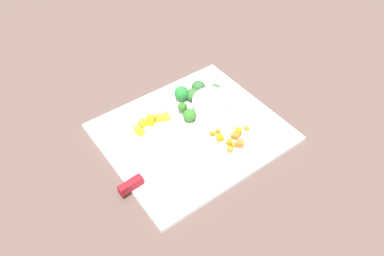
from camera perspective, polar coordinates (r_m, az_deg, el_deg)
ground_plane at (r=0.94m, az=0.00°, el=-0.92°), size 4.00×4.00×0.00m
cutting_board at (r=0.94m, az=0.00°, el=-0.68°), size 0.42×0.37×0.01m
prep_bowl at (r=0.96m, az=3.13°, el=3.20°), size 0.10×0.10×0.05m
chef_knife at (r=0.85m, az=-5.15°, el=-6.22°), size 0.32×0.04×0.02m
carrot_dice_0 at (r=0.90m, az=6.30°, el=-2.55°), size 0.01×0.01×0.01m
carrot_dice_1 at (r=0.92m, az=6.60°, el=-1.18°), size 0.02×0.02×0.01m
carrot_dice_2 at (r=0.93m, az=7.02°, el=-0.54°), size 0.02×0.02×0.02m
carrot_dice_3 at (r=0.91m, az=5.64°, el=-2.19°), size 0.02×0.02×0.01m
carrot_dice_4 at (r=0.93m, az=3.95°, el=-0.50°), size 0.02×0.02×0.01m
carrot_dice_5 at (r=0.90m, az=7.27°, el=-2.37°), size 0.02×0.02×0.02m
carrot_dice_6 at (r=0.92m, az=3.10°, el=-0.92°), size 0.01×0.01×0.01m
carrot_dice_7 at (r=0.91m, az=4.23°, el=-1.49°), size 0.02×0.02×0.01m
carrot_dice_8 at (r=0.89m, az=5.76°, el=-3.25°), size 0.02×0.02×0.01m
carrot_dice_9 at (r=0.95m, az=8.27°, el=-0.06°), size 0.01×0.01×0.01m
pepper_dice_0 at (r=0.96m, az=-4.05°, el=1.68°), size 0.03×0.02×0.02m
pepper_dice_1 at (r=0.95m, az=-7.49°, el=0.66°), size 0.03×0.02×0.02m
pepper_dice_2 at (r=0.94m, az=-8.25°, el=-0.20°), size 0.02×0.02×0.01m
pepper_dice_3 at (r=0.96m, az=-5.09°, el=1.48°), size 0.02×0.02×0.02m
pepper_dice_4 at (r=0.95m, az=-6.31°, el=1.14°), size 0.03×0.03×0.02m
pepper_dice_5 at (r=0.93m, az=-7.80°, el=-0.67°), size 0.02×0.02×0.01m
broccoli_floret_0 at (r=0.95m, az=-0.39°, el=1.94°), size 0.03×0.03×0.04m
broccoli_floret_1 at (r=0.97m, az=-1.45°, el=3.16°), size 0.02×0.02×0.03m
broccoli_floret_2 at (r=1.00m, az=-1.61°, el=5.25°), size 0.04×0.04×0.04m
broccoli_floret_3 at (r=1.03m, az=0.98°, el=6.16°), size 0.04×0.04×0.04m
broccoli_floret_4 at (r=1.00m, az=0.16°, el=5.03°), size 0.04×0.04×0.04m
broccoli_floret_5 at (r=1.02m, az=3.58°, el=5.75°), size 0.03×0.03×0.04m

